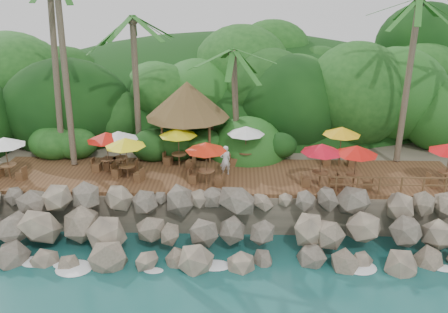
{
  "coord_description": "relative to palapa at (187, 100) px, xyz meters",
  "views": [
    {
      "loc": [
        0.73,
        -18.63,
        12.76
      ],
      "look_at": [
        0.0,
        6.0,
        3.4
      ],
      "focal_mm": 38.16,
      "sensor_mm": 36.0,
      "label": 1
    }
  ],
  "objects": [
    {
      "name": "foam_line",
      "position": [
        2.31,
        -9.02,
        -5.76
      ],
      "size": [
        25.2,
        0.8,
        0.06
      ],
      "color": "white",
      "rests_on": "ground"
    },
    {
      "name": "palapa",
      "position": [
        0.0,
        0.0,
        0.0
      ],
      "size": [
        5.13,
        5.13,
        4.6
      ],
      "color": "brown",
      "rests_on": "ground"
    },
    {
      "name": "land_base",
      "position": [
        2.31,
        6.68,
        -4.74
      ],
      "size": [
        32.0,
        25.2,
        2.1
      ],
      "primitive_type": "cube",
      "color": "gray",
      "rests_on": "ground"
    },
    {
      "name": "seawall",
      "position": [
        2.31,
        -7.32,
        -4.64
      ],
      "size": [
        29.0,
        4.0,
        2.3
      ],
      "primitive_type": null,
      "color": "gray",
      "rests_on": "ground"
    },
    {
      "name": "jungle_hill",
      "position": [
        2.31,
        14.18,
        -5.79
      ],
      "size": [
        44.8,
        28.0,
        15.4
      ],
      "primitive_type": "ellipsoid",
      "color": "#143811",
      "rests_on": "ground"
    },
    {
      "name": "ground",
      "position": [
        2.31,
        -9.32,
        -5.79
      ],
      "size": [
        140.0,
        140.0,
        0.0
      ],
      "primitive_type": "plane",
      "color": "#19514F",
      "rests_on": "ground"
    },
    {
      "name": "waiter",
      "position": [
        2.38,
        -3.28,
        -2.63
      ],
      "size": [
        0.74,
        0.62,
        1.71
      ],
      "primitive_type": "imported",
      "rotation": [
        0.0,
        0.0,
        3.54
      ],
      "color": "silver",
      "rests_on": "terrace"
    },
    {
      "name": "palms",
      "position": [
        2.54,
        -0.49,
        5.75
      ],
      "size": [
        30.72,
        7.47,
        12.53
      ],
      "color": "brown",
      "rests_on": "ground"
    },
    {
      "name": "terrace",
      "position": [
        2.31,
        -3.32,
        -3.59
      ],
      "size": [
        26.0,
        5.0,
        0.2
      ],
      "primitive_type": "cube",
      "color": "brown",
      "rests_on": "land_base"
    },
    {
      "name": "dining_clusters",
      "position": [
        2.19,
        -3.51,
        -1.51
      ],
      "size": [
        25.8,
        5.4,
        2.39
      ],
      "color": "brown",
      "rests_on": "terrace"
    },
    {
      "name": "jungle_foliage",
      "position": [
        2.31,
        5.68,
        -5.79
      ],
      "size": [
        44.0,
        16.0,
        12.0
      ],
      "primitive_type": null,
      "color": "#143811",
      "rests_on": "ground"
    },
    {
      "name": "railing",
      "position": [
        11.95,
        -5.67,
        -2.88
      ],
      "size": [
        8.3,
        0.1,
        1.0
      ],
      "color": "brown",
      "rests_on": "terrace"
    }
  ]
}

